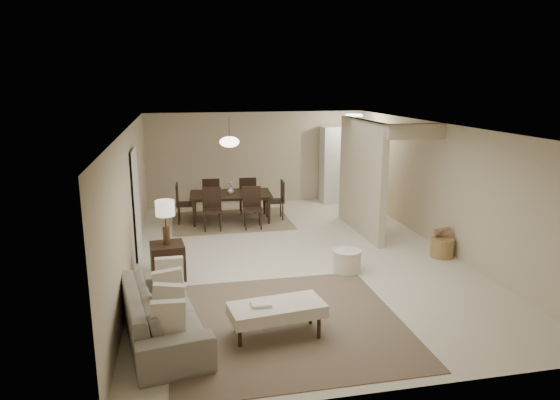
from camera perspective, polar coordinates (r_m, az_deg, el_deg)
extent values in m
plane|color=beige|center=(9.80, 1.69, -6.27)|extent=(9.00, 9.00, 0.00)
plane|color=white|center=(9.26, 1.80, 8.46)|extent=(9.00, 9.00, 0.00)
plane|color=#BFB090|center=(13.79, -2.62, 4.84)|extent=(6.00, 0.00, 6.00)
plane|color=#BFB090|center=(9.24, -16.67, 0.03)|extent=(0.00, 9.00, 9.00)
plane|color=#BFB090|center=(10.55, 17.81, 1.56)|extent=(0.00, 9.00, 9.00)
cube|color=#BFB090|center=(11.15, 9.27, 2.64)|extent=(0.15, 2.50, 2.50)
cube|color=black|center=(9.87, -16.13, -0.48)|extent=(0.04, 0.90, 2.04)
cube|color=silver|center=(14.05, 7.14, 4.08)|extent=(1.20, 0.55, 2.10)
cylinder|color=white|center=(12.99, 8.47, 9.55)|extent=(0.44, 0.44, 0.05)
cube|color=brown|center=(7.18, 0.76, -13.86)|extent=(3.20, 3.20, 0.01)
imported|color=gray|center=(6.90, -13.32, -12.36)|extent=(2.42, 1.28, 0.67)
cube|color=white|center=(6.72, -0.37, -12.45)|extent=(1.31, 0.73, 0.17)
cylinder|color=black|center=(6.57, -4.61, -15.34)|extent=(0.05, 0.05, 0.28)
cylinder|color=black|center=(6.76, 4.47, -14.48)|extent=(0.05, 0.05, 0.28)
cylinder|color=black|center=(6.93, -5.06, -13.71)|extent=(0.05, 0.05, 0.28)
cylinder|color=black|center=(7.11, 3.51, -12.96)|extent=(0.05, 0.05, 0.28)
cube|color=black|center=(8.80, -12.70, -6.82)|extent=(0.61, 0.61, 0.61)
cylinder|color=#4D3421|center=(8.65, -12.85, -3.99)|extent=(0.12, 0.12, 0.30)
cylinder|color=#4D3421|center=(8.58, -12.95, -2.21)|extent=(0.03, 0.03, 0.26)
cylinder|color=beige|center=(8.53, -13.02, -0.91)|extent=(0.32, 0.32, 0.26)
cylinder|color=white|center=(8.97, 7.67, -6.93)|extent=(0.51, 0.51, 0.39)
cylinder|color=olive|center=(10.12, 18.03, -5.19)|extent=(0.49, 0.49, 0.37)
cube|color=#826E50|center=(12.17, -5.59, -2.37)|extent=(2.80, 2.10, 0.01)
imported|color=black|center=(12.08, -5.62, -0.84)|extent=(1.99, 1.18, 0.68)
imported|color=white|center=(11.99, -5.67, 1.11)|extent=(0.20, 0.20, 0.16)
cube|color=yellow|center=(12.49, 9.36, -2.07)|extent=(1.01, 0.62, 0.01)
cylinder|color=#4D3421|center=(11.76, -5.84, 8.22)|extent=(0.02, 0.02, 0.50)
ellipsoid|color=#FFEAC6|center=(11.80, -5.80, 6.62)|extent=(0.46, 0.46, 0.25)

